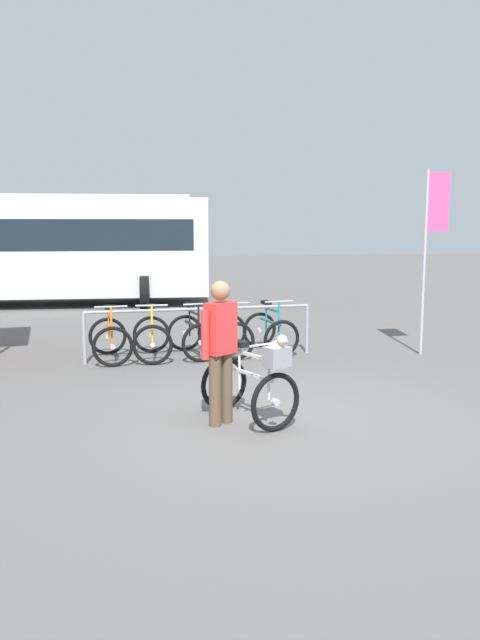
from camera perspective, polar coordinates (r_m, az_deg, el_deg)
ground_plane at (r=7.63m, az=3.44°, el=-8.70°), size 80.00×80.00×0.00m
bike_rack_rail at (r=10.84m, az=-3.56°, el=0.13°), size 3.91×0.14×0.88m
racked_bike_orange at (r=10.89m, az=-11.53°, el=-1.68°), size 0.71×1.12×0.97m
racked_bike_yellow at (r=10.94m, az=-7.87°, el=-1.54°), size 0.74×1.16×0.98m
racked_bike_black at (r=11.04m, az=-4.26°, el=-1.39°), size 0.78×1.16×0.97m
racked_bike_white at (r=11.19m, az=-0.73°, el=-1.24°), size 0.77×1.16×0.97m
racked_bike_teal at (r=11.37m, az=2.70°, el=-1.09°), size 0.79×1.18×0.98m
featured_bicycle at (r=7.31m, az=1.33°, el=-5.50°), size 1.01×1.26×1.09m
person_with_featured_bike at (r=7.17m, az=-1.75°, el=-2.33°), size 0.46×0.36×1.64m
bus_distant at (r=19.04m, az=-18.43°, el=6.47°), size 10.20×4.06×3.08m
banner_flag at (r=11.56m, az=16.83°, el=7.99°), size 0.45×0.05×3.20m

